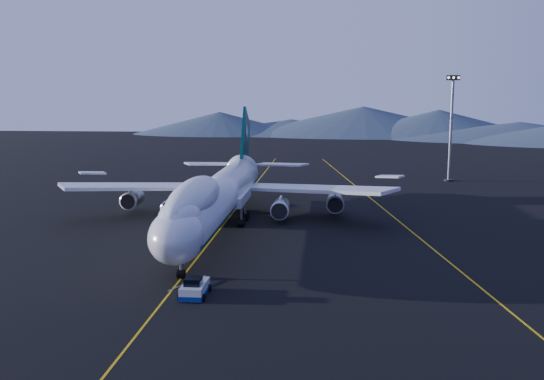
{
  "coord_description": "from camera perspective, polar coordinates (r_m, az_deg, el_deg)",
  "views": [
    {
      "loc": [
        17.26,
        -95.8,
        22.14
      ],
      "look_at": [
        8.24,
        4.46,
        6.0
      ],
      "focal_mm": 40.0,
      "sensor_mm": 36.0,
      "label": 1
    }
  ],
  "objects": [
    {
      "name": "ground",
      "position": [
        99.83,
        -4.96,
        -3.74
      ],
      "size": [
        500.0,
        500.0,
        0.0
      ],
      "primitive_type": "plane",
      "color": "black",
      "rests_on": "ground"
    },
    {
      "name": "taxiway_line_main",
      "position": [
        99.83,
        -4.96,
        -3.73
      ],
      "size": [
        0.25,
        220.0,
        0.01
      ],
      "primitive_type": "cube",
      "color": "gold",
      "rests_on": "ground"
    },
    {
      "name": "taxiway_line_side",
      "position": [
        108.84,
        11.77,
        -2.82
      ],
      "size": [
        28.08,
        198.09,
        0.01
      ],
      "primitive_type": "cube",
      "rotation": [
        0.0,
        0.0,
        0.14
      ],
      "color": "gold",
      "rests_on": "ground"
    },
    {
      "name": "boeing_747",
      "position": [
        98.74,
        -5.0,
        -0.44
      ],
      "size": [
        59.62,
        72.43,
        19.37
      ],
      "color": "silver",
      "rests_on": "ground"
    },
    {
      "name": "pushback_tug",
      "position": [
        68.26,
        -7.28,
        -9.27
      ],
      "size": [
        2.99,
        5.16,
        2.24
      ],
      "rotation": [
        0.0,
        0.0,
        -0.0
      ],
      "color": "silver",
      "rests_on": "ground"
    },
    {
      "name": "floodlight_mast",
      "position": [
        159.53,
        16.49,
        5.61
      ],
      "size": [
        3.28,
        2.46,
        26.53
      ],
      "rotation": [
        0.0,
        0.0,
        0.13
      ],
      "color": "black",
      "rests_on": "ground"
    }
  ]
}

